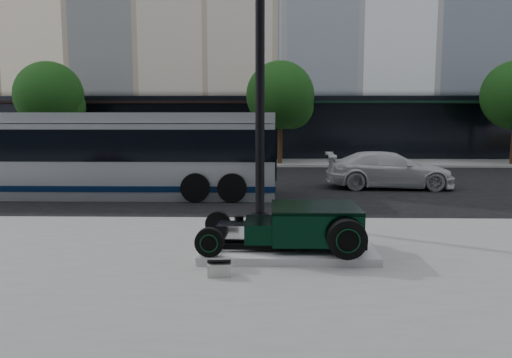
{
  "coord_description": "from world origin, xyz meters",
  "views": [
    {
      "loc": [
        0.31,
        -15.1,
        2.86
      ],
      "look_at": [
        0.01,
        -2.29,
        1.2
      ],
      "focal_mm": 35.0,
      "sensor_mm": 36.0,
      "label": 1
    }
  ],
  "objects_px": {
    "hot_rod": "(304,225)",
    "white_sedan": "(389,170)",
    "transit_bus": "(105,154)",
    "lamppost": "(260,80)"
  },
  "relations": [
    {
      "from": "hot_rod",
      "to": "lamppost",
      "type": "relative_size",
      "value": 0.41
    },
    {
      "from": "transit_bus",
      "to": "white_sedan",
      "type": "relative_size",
      "value": 2.48
    },
    {
      "from": "transit_bus",
      "to": "white_sedan",
      "type": "xyz_separation_m",
      "value": [
        10.49,
        2.08,
        -0.78
      ]
    },
    {
      "from": "lamppost",
      "to": "transit_bus",
      "type": "bearing_deg",
      "value": 139.92
    },
    {
      "from": "lamppost",
      "to": "white_sedan",
      "type": "bearing_deg",
      "value": 53.75
    },
    {
      "from": "hot_rod",
      "to": "transit_bus",
      "type": "relative_size",
      "value": 0.27
    },
    {
      "from": "hot_rod",
      "to": "white_sedan",
      "type": "xyz_separation_m",
      "value": [
        4.03,
        9.8,
        0.01
      ]
    },
    {
      "from": "lamppost",
      "to": "white_sedan",
      "type": "distance_m",
      "value": 8.89
    },
    {
      "from": "lamppost",
      "to": "white_sedan",
      "type": "xyz_separation_m",
      "value": [
        4.95,
        6.75,
        -3.0
      ]
    },
    {
      "from": "white_sedan",
      "to": "lamppost",
      "type": "bearing_deg",
      "value": 146.35
    }
  ]
}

